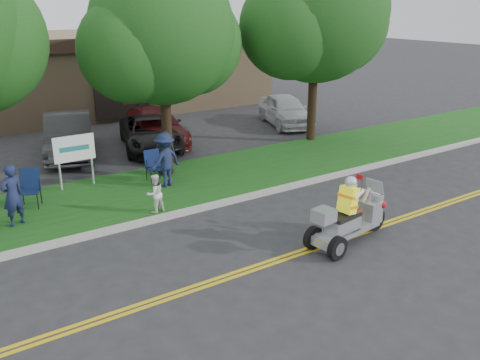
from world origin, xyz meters
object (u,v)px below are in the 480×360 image
lawn_chair_a (30,185)px  parked_car_left (69,135)px  parked_car_far_right (285,110)px  spectator_adult_left (12,195)px  parked_car_mid (150,133)px  parked_car_right (155,126)px  lawn_chair_b (154,164)px  trike_scooter (349,220)px

lawn_chair_a → parked_car_left: 5.30m
parked_car_far_right → spectator_adult_left: bearing=-138.8°
parked_car_mid → parked_car_right: (0.58, 0.79, 0.06)m
parked_car_far_right → parked_car_mid: bearing=-158.6°
lawn_chair_b → parked_car_far_right: 9.59m
spectator_adult_left → parked_car_right: bearing=-160.1°
parked_car_left → parked_car_far_right: 10.01m
parked_car_mid → parked_car_far_right: 7.05m
parked_car_far_right → trike_scooter: bearing=-102.4°
trike_scooter → parked_car_left: trike_scooter is taller
spectator_adult_left → parked_car_mid: 7.88m
lawn_chair_a → spectator_adult_left: 1.35m
trike_scooter → parked_car_mid: bearing=85.2°
lawn_chair_a → parked_car_left: parked_car_left is taller
lawn_chair_b → spectator_adult_left: 4.60m
parked_car_far_right → lawn_chair_b: bearing=-135.4°
spectator_adult_left → parked_car_left: bearing=-139.3°
lawn_chair_b → parked_car_right: 5.13m
parked_car_right → parked_car_far_right: size_ratio=1.12×
parked_car_left → parked_car_right: 3.53m
parked_car_mid → parked_car_far_right: parked_car_far_right is taller
lawn_chair_a → parked_car_left: bearing=87.1°
trike_scooter → lawn_chair_a: 8.81m
lawn_chair_a → parked_car_right: (5.98, 4.67, -0.01)m
spectator_adult_left → parked_car_mid: (6.05, 5.05, -0.28)m
spectator_adult_left → parked_car_right: 8.83m
spectator_adult_left → parked_car_far_right: 14.14m
lawn_chair_b → parked_car_left: bearing=107.4°
parked_car_left → parked_car_mid: 3.07m
trike_scooter → spectator_adult_left: size_ratio=1.63×
parked_car_left → trike_scooter: bearing=-56.3°
lawn_chair_b → lawn_chair_a: bearing=-178.2°
parked_car_left → parked_car_far_right: parked_car_left is taller
parked_car_mid → parked_car_right: bearing=70.0°
lawn_chair_a → parked_car_right: parked_car_right is taller
parked_car_left → parked_car_right: (3.53, -0.03, -0.10)m
lawn_chair_b → trike_scooter: bearing=-71.0°
trike_scooter → parked_car_right: trike_scooter is taller
trike_scooter → lawn_chair_a: trike_scooter is taller
lawn_chair_b → parked_car_left: parked_car_left is taller
trike_scooter → parked_car_right: bearing=82.0°
trike_scooter → parked_car_left: 11.76m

